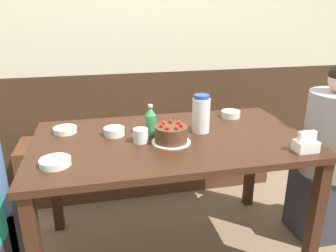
{
  "coord_description": "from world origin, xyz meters",
  "views": [
    {
      "loc": [
        -0.38,
        -1.63,
        1.43
      ],
      "look_at": [
        -0.01,
        0.05,
        0.81
      ],
      "focal_mm": 35.0,
      "sensor_mm": 36.0,
      "label": 1
    }
  ],
  "objects_px": {
    "soju_bottle": "(151,121)",
    "bowl_side_dish": "(55,162)",
    "bowl_rice_small": "(231,114)",
    "bowl_sauce_shallow": "(114,131)",
    "birthday_cake": "(171,134)",
    "person_grey_tee": "(329,158)",
    "bench_seat": "(148,160)",
    "napkin_holder": "(306,144)",
    "bowl_soup_white": "(65,130)",
    "glass_water_tall": "(141,136)",
    "water_pitcher": "(201,114)"
  },
  "relations": [
    {
      "from": "soju_bottle",
      "to": "bowl_side_dish",
      "type": "bearing_deg",
      "value": -150.17
    },
    {
      "from": "bowl_rice_small",
      "to": "bowl_sauce_shallow",
      "type": "bearing_deg",
      "value": -168.07
    },
    {
      "from": "soju_bottle",
      "to": "bowl_side_dish",
      "type": "height_order",
      "value": "soju_bottle"
    },
    {
      "from": "birthday_cake",
      "to": "bowl_side_dish",
      "type": "relative_size",
      "value": 1.47
    },
    {
      "from": "birthday_cake",
      "to": "soju_bottle",
      "type": "relative_size",
      "value": 1.18
    },
    {
      "from": "bowl_rice_small",
      "to": "person_grey_tee",
      "type": "xyz_separation_m",
      "value": [
        0.55,
        -0.3,
        -0.23
      ]
    },
    {
      "from": "bench_seat",
      "to": "bowl_rice_small",
      "type": "distance_m",
      "value": 0.92
    },
    {
      "from": "bowl_rice_small",
      "to": "bowl_side_dish",
      "type": "bearing_deg",
      "value": -155.44
    },
    {
      "from": "napkin_holder",
      "to": "bowl_rice_small",
      "type": "relative_size",
      "value": 0.91
    },
    {
      "from": "bowl_soup_white",
      "to": "glass_water_tall",
      "type": "relative_size",
      "value": 1.64
    },
    {
      "from": "bowl_rice_small",
      "to": "bowl_sauce_shallow",
      "type": "height_order",
      "value": "bowl_sauce_shallow"
    },
    {
      "from": "soju_bottle",
      "to": "person_grey_tee",
      "type": "xyz_separation_m",
      "value": [
        1.11,
        -0.1,
        -0.3
      ]
    },
    {
      "from": "soju_bottle",
      "to": "glass_water_tall",
      "type": "bearing_deg",
      "value": -127.2
    },
    {
      "from": "bowl_soup_white",
      "to": "soju_bottle",
      "type": "bearing_deg",
      "value": -16.8
    },
    {
      "from": "water_pitcher",
      "to": "bowl_sauce_shallow",
      "type": "distance_m",
      "value": 0.5
    },
    {
      "from": "person_grey_tee",
      "to": "bench_seat",
      "type": "bearing_deg",
      "value": -40.86
    },
    {
      "from": "bowl_side_dish",
      "to": "birthday_cake",
      "type": "bearing_deg",
      "value": 14.36
    },
    {
      "from": "bowl_rice_small",
      "to": "birthday_cake",
      "type": "bearing_deg",
      "value": -145.06
    },
    {
      "from": "soju_bottle",
      "to": "bowl_side_dish",
      "type": "distance_m",
      "value": 0.56
    },
    {
      "from": "napkin_holder",
      "to": "bench_seat",
      "type": "bearing_deg",
      "value": 117.86
    },
    {
      "from": "person_grey_tee",
      "to": "glass_water_tall",
      "type": "bearing_deg",
      "value": -0.62
    },
    {
      "from": "water_pitcher",
      "to": "napkin_holder",
      "type": "relative_size",
      "value": 1.98
    },
    {
      "from": "water_pitcher",
      "to": "bowl_side_dish",
      "type": "xyz_separation_m",
      "value": [
        -0.77,
        -0.27,
        -0.09
      ]
    },
    {
      "from": "bowl_rice_small",
      "to": "bowl_soup_white",
      "type": "bearing_deg",
      "value": -176.81
    },
    {
      "from": "water_pitcher",
      "to": "bowl_soup_white",
      "type": "relative_size",
      "value": 1.66
    },
    {
      "from": "water_pitcher",
      "to": "person_grey_tee",
      "type": "xyz_separation_m",
      "value": [
        0.82,
        -0.1,
        -0.32
      ]
    },
    {
      "from": "bowl_sauce_shallow",
      "to": "bowl_soup_white",
      "type": "bearing_deg",
      "value": 159.15
    },
    {
      "from": "birthday_cake",
      "to": "bench_seat",
      "type": "bearing_deg",
      "value": 88.98
    },
    {
      "from": "bowl_side_dish",
      "to": "bench_seat",
      "type": "bearing_deg",
      "value": 60.63
    },
    {
      "from": "soju_bottle",
      "to": "bowl_rice_small",
      "type": "height_order",
      "value": "soju_bottle"
    },
    {
      "from": "bench_seat",
      "to": "glass_water_tall",
      "type": "distance_m",
      "value": 1.04
    },
    {
      "from": "soju_bottle",
      "to": "napkin_holder",
      "type": "xyz_separation_m",
      "value": [
        0.71,
        -0.39,
        -0.04
      ]
    },
    {
      "from": "bowl_rice_small",
      "to": "bench_seat",
      "type": "bearing_deg",
      "value": 129.07
    },
    {
      "from": "birthday_cake",
      "to": "napkin_holder",
      "type": "xyz_separation_m",
      "value": [
        0.63,
        -0.25,
        -0.01
      ]
    },
    {
      "from": "water_pitcher",
      "to": "napkin_holder",
      "type": "distance_m",
      "value": 0.57
    },
    {
      "from": "water_pitcher",
      "to": "bowl_side_dish",
      "type": "height_order",
      "value": "water_pitcher"
    },
    {
      "from": "birthday_cake",
      "to": "bowl_sauce_shallow",
      "type": "height_order",
      "value": "birthday_cake"
    },
    {
      "from": "bowl_side_dish",
      "to": "person_grey_tee",
      "type": "height_order",
      "value": "person_grey_tee"
    },
    {
      "from": "birthday_cake",
      "to": "person_grey_tee",
      "type": "relative_size",
      "value": 0.18
    },
    {
      "from": "napkin_holder",
      "to": "bowl_rice_small",
      "type": "bearing_deg",
      "value": 104.33
    },
    {
      "from": "soju_bottle",
      "to": "glass_water_tall",
      "type": "height_order",
      "value": "soju_bottle"
    },
    {
      "from": "bowl_side_dish",
      "to": "person_grey_tee",
      "type": "xyz_separation_m",
      "value": [
        1.6,
        0.17,
        -0.23
      ]
    },
    {
      "from": "napkin_holder",
      "to": "bowl_sauce_shallow",
      "type": "height_order",
      "value": "napkin_holder"
    },
    {
      "from": "bowl_side_dish",
      "to": "bowl_sauce_shallow",
      "type": "xyz_separation_m",
      "value": [
        0.29,
        0.32,
        0.01
      ]
    },
    {
      "from": "bench_seat",
      "to": "person_grey_tee",
      "type": "xyz_separation_m",
      "value": [
        1.01,
        -0.87,
        0.32
      ]
    },
    {
      "from": "person_grey_tee",
      "to": "bowl_sauce_shallow",
      "type": "bearing_deg",
      "value": -6.25
    },
    {
      "from": "napkin_holder",
      "to": "bowl_rice_small",
      "type": "height_order",
      "value": "napkin_holder"
    },
    {
      "from": "bowl_side_dish",
      "to": "person_grey_tee",
      "type": "bearing_deg",
      "value": 6.24
    },
    {
      "from": "bench_seat",
      "to": "birthday_cake",
      "type": "bearing_deg",
      "value": -91.02
    },
    {
      "from": "birthday_cake",
      "to": "bowl_soup_white",
      "type": "relative_size",
      "value": 1.59
    }
  ]
}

